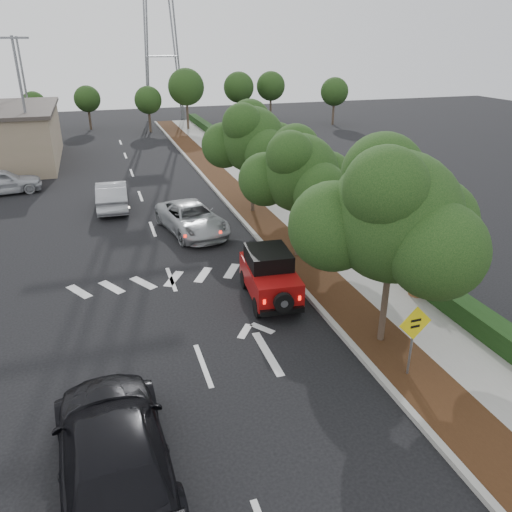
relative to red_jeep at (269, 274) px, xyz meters
name	(u,v)px	position (x,y,z in m)	size (l,w,h in m)	color
ground	(203,365)	(-3.21, -3.41, -0.94)	(120.00, 120.00, 0.00)	black
curb	(240,218)	(1.39, 8.59, -0.87)	(0.20, 70.00, 0.15)	#9E9B93
planting_strip	(258,217)	(2.39, 8.59, -0.88)	(1.80, 70.00, 0.12)	black
sidewalk	(291,213)	(4.29, 8.59, -0.88)	(2.00, 70.00, 0.12)	gray
hedge	(315,205)	(5.69, 8.59, -0.54)	(0.80, 70.00, 0.80)	black
transmission_tower	(166,121)	(2.79, 44.59, -0.94)	(7.00, 4.00, 28.00)	slate
street_tree_near	(380,342)	(2.39, -3.91, -0.94)	(3.80, 3.80, 5.92)	black
street_tree_mid	(297,257)	(2.39, 3.09, -0.94)	(3.20, 3.20, 5.32)	black
street_tree_far	(253,212)	(2.39, 9.59, -0.94)	(3.40, 3.40, 5.62)	black
light_pole_a	(36,173)	(-9.71, 22.59, -0.94)	(2.00, 0.22, 9.00)	slate
light_pole_b	(35,143)	(-10.71, 34.59, -0.94)	(2.00, 0.22, 9.00)	slate
red_jeep	(269,274)	(0.00, 0.00, 0.00)	(1.88, 3.72, 1.85)	black
silver_suv_ahead	(192,219)	(-1.38, 7.54, -0.23)	(2.37, 5.15, 1.43)	#999CA0
black_suv_oncoming	(113,450)	(-5.87, -6.88, -0.10)	(2.35, 5.78, 1.68)	black
silver_sedan_oncoming	(112,195)	(-4.89, 12.70, -0.17)	(1.63, 4.68, 1.54)	#A0A1A7
parked_suv	(1,182)	(-11.21, 17.65, -0.16)	(1.84, 4.57, 1.56)	#AFB1B7
speed_hump_sign	(414,332)	(2.19, -5.72, 0.57)	(1.02, 0.09, 2.17)	slate
terracotta_planter	(418,277)	(5.19, -1.70, -0.11)	(0.71, 0.71, 1.24)	brown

